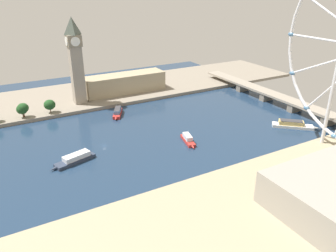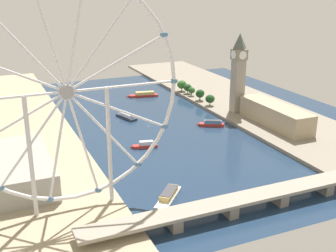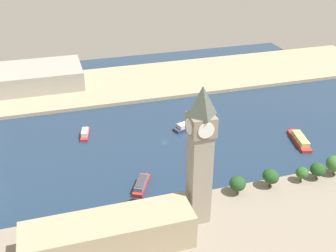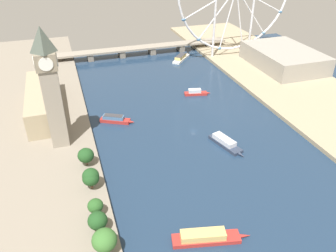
{
  "view_description": "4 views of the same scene",
  "coord_description": "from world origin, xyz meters",
  "px_view_note": "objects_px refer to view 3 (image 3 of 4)",
  "views": [
    {
      "loc": [
        203.28,
        -61.4,
        105.62
      ],
      "look_at": [
        20.7,
        40.01,
        14.48
      ],
      "focal_mm": 35.27,
      "sensor_mm": 36.0,
      "label": 1
    },
    {
      "loc": [
        137.65,
        358.84,
        128.8
      ],
      "look_at": [
        1.84,
        49.96,
        13.57
      ],
      "focal_mm": 46.77,
      "sensor_mm": 36.0,
      "label": 2
    },
    {
      "loc": [
        -251.24,
        73.51,
        150.35
      ],
      "look_at": [
        -6.47,
        -0.62,
        15.18
      ],
      "focal_mm": 44.15,
      "sensor_mm": 36.0,
      "label": 3
    },
    {
      "loc": [
        -81.11,
        -190.69,
        127.0
      ],
      "look_at": [
        -23.12,
        -12.54,
        15.31
      ],
      "focal_mm": 36.37,
      "sensor_mm": 36.0,
      "label": 4
    }
  ],
  "objects_px": {
    "parliament_block": "(109,235)",
    "tour_boat_0": "(189,125)",
    "tour_boat_1": "(300,139)",
    "riverside_hall": "(38,76)",
    "tour_boat_2": "(85,133)",
    "tour_boat_3": "(141,184)",
    "clock_tower": "(200,155)"
  },
  "relations": [
    {
      "from": "clock_tower",
      "to": "tour_boat_0",
      "type": "xyz_separation_m",
      "value": [
        103.3,
        -31.92,
        -40.59
      ]
    },
    {
      "from": "clock_tower",
      "to": "tour_boat_0",
      "type": "relative_size",
      "value": 2.49
    },
    {
      "from": "clock_tower",
      "to": "tour_boat_3",
      "type": "height_order",
      "value": "clock_tower"
    },
    {
      "from": "clock_tower",
      "to": "tour_boat_1",
      "type": "relative_size",
      "value": 2.05
    },
    {
      "from": "riverside_hall",
      "to": "tour_boat_2",
      "type": "distance_m",
      "value": 110.78
    },
    {
      "from": "tour_boat_0",
      "to": "riverside_hall",
      "type": "bearing_deg",
      "value": 116.7
    },
    {
      "from": "clock_tower",
      "to": "riverside_hall",
      "type": "distance_m",
      "value": 235.31
    },
    {
      "from": "parliament_block",
      "to": "tour_boat_3",
      "type": "height_order",
      "value": "parliament_block"
    },
    {
      "from": "riverside_hall",
      "to": "clock_tower",
      "type": "bearing_deg",
      "value": -160.88
    },
    {
      "from": "clock_tower",
      "to": "tour_boat_2",
      "type": "bearing_deg",
      "value": 22.16
    },
    {
      "from": "parliament_block",
      "to": "tour_boat_3",
      "type": "relative_size",
      "value": 3.3
    },
    {
      "from": "parliament_block",
      "to": "tour_boat_1",
      "type": "distance_m",
      "value": 165.09
    },
    {
      "from": "clock_tower",
      "to": "tour_boat_3",
      "type": "relative_size",
      "value": 3.09
    },
    {
      "from": "parliament_block",
      "to": "riverside_hall",
      "type": "xyz_separation_m",
      "value": [
        230.0,
        27.6,
        -0.57
      ]
    },
    {
      "from": "riverside_hall",
      "to": "parliament_block",
      "type": "bearing_deg",
      "value": -173.16
    },
    {
      "from": "riverside_hall",
      "to": "tour_boat_2",
      "type": "height_order",
      "value": "riverside_hall"
    },
    {
      "from": "tour_boat_2",
      "to": "tour_boat_3",
      "type": "relative_size",
      "value": 0.92
    },
    {
      "from": "tour_boat_2",
      "to": "tour_boat_0",
      "type": "bearing_deg",
      "value": -85.13
    },
    {
      "from": "parliament_block",
      "to": "tour_boat_0",
      "type": "distance_m",
      "value": 139.17
    },
    {
      "from": "riverside_hall",
      "to": "tour_boat_3",
      "type": "relative_size",
      "value": 3.22
    },
    {
      "from": "clock_tower",
      "to": "tour_boat_1",
      "type": "height_order",
      "value": "clock_tower"
    },
    {
      "from": "tour_boat_2",
      "to": "tour_boat_3",
      "type": "bearing_deg",
      "value": -148.67
    },
    {
      "from": "riverside_hall",
      "to": "tour_boat_2",
      "type": "bearing_deg",
      "value": -164.28
    },
    {
      "from": "parliament_block",
      "to": "tour_boat_1",
      "type": "height_order",
      "value": "parliament_block"
    },
    {
      "from": "tour_boat_3",
      "to": "parliament_block",
      "type": "bearing_deg",
      "value": 178.52
    },
    {
      "from": "parliament_block",
      "to": "tour_boat_2",
      "type": "distance_m",
      "value": 124.2
    },
    {
      "from": "riverside_hall",
      "to": "tour_boat_2",
      "type": "xyz_separation_m",
      "value": [
        -106.24,
        -29.9,
        -9.53
      ]
    },
    {
      "from": "parliament_block",
      "to": "tour_boat_0",
      "type": "bearing_deg",
      "value": -35.55
    },
    {
      "from": "clock_tower",
      "to": "tour_boat_0",
      "type": "distance_m",
      "value": 115.49
    },
    {
      "from": "clock_tower",
      "to": "riverside_hall",
      "type": "xyz_separation_m",
      "value": [
        220.37,
        76.39,
        -31.19
      ]
    },
    {
      "from": "tour_boat_0",
      "to": "tour_boat_3",
      "type": "relative_size",
      "value": 1.24
    },
    {
      "from": "tour_boat_1",
      "to": "tour_boat_2",
      "type": "distance_m",
      "value": 157.25
    }
  ]
}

